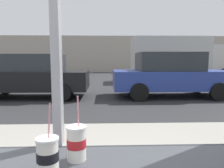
% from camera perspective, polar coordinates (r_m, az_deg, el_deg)
% --- Properties ---
extents(ground_plane, '(60.00, 60.00, 0.00)m').
position_cam_1_polar(ground_plane, '(9.28, -3.71, -2.31)').
color(ground_plane, '#2D2D30').
extents(sidewalk_strip, '(16.00, 2.80, 0.16)m').
position_cam_1_polar(sidewalk_strip, '(3.10, -7.41, -19.77)').
color(sidewalk_strip, '#9E998E').
rests_on(sidewalk_strip, ground).
extents(building_facade_far, '(28.00, 1.20, 4.01)m').
position_cam_1_polar(building_facade_far, '(24.03, -2.70, 8.05)').
color(building_facade_far, '#A89E8E').
rests_on(building_facade_far, ground).
extents(soda_cup_left, '(0.10, 0.10, 0.33)m').
position_cam_1_polar(soda_cup_left, '(1.12, -9.59, -15.37)').
color(soda_cup_left, silver).
rests_on(soda_cup_left, window_counter).
extents(soda_cup_right, '(0.10, 0.10, 0.33)m').
position_cam_1_polar(soda_cup_right, '(1.02, -17.03, -18.04)').
color(soda_cup_right, silver).
rests_on(soda_cup_right, window_counter).
extents(parked_car_black, '(4.36, 1.94, 1.64)m').
position_cam_1_polar(parked_car_black, '(8.54, -21.14, 2.13)').
color(parked_car_black, black).
rests_on(parked_car_black, ground).
extents(parked_car_blue, '(4.52, 2.00, 1.72)m').
position_cam_1_polar(parked_car_blue, '(8.47, 15.58, 2.50)').
color(parked_car_blue, '#283D93').
rests_on(parked_car_blue, ground).
extents(box_truck, '(6.52, 2.44, 2.85)m').
position_cam_1_polar(box_truck, '(14.63, 17.94, 6.85)').
color(box_truck, beige).
rests_on(box_truck, ground).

